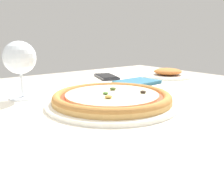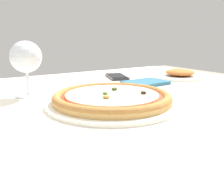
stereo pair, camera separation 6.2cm
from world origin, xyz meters
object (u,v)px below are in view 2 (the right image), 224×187
object	(u,v)px
wine_glass_far_left	(26,58)
side_plate	(180,75)
pizza_plate	(112,99)
dining_table	(119,121)
cell_phone	(117,77)

from	to	relation	value
wine_glass_far_left	side_plate	size ratio (longest dim) A/B	0.79
pizza_plate	wine_glass_far_left	bearing A→B (deg)	126.27
dining_table	wine_glass_far_left	size ratio (longest dim) A/B	7.18
pizza_plate	wine_glass_far_left	distance (m)	0.28
wine_glass_far_left	cell_phone	distance (m)	0.43
wine_glass_far_left	pizza_plate	bearing A→B (deg)	-53.73
pizza_plate	side_plate	distance (m)	0.50
cell_phone	side_plate	size ratio (longest dim) A/B	0.79
pizza_plate	wine_glass_far_left	xyz separation A→B (m)	(-0.15, 0.21, 0.09)
cell_phone	side_plate	distance (m)	0.26
dining_table	side_plate	bearing A→B (deg)	15.01
pizza_plate	dining_table	bearing A→B (deg)	49.44
dining_table	wine_glass_far_left	distance (m)	0.33
cell_phone	side_plate	bearing A→B (deg)	-32.90
side_plate	wine_glass_far_left	bearing A→B (deg)	179.60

